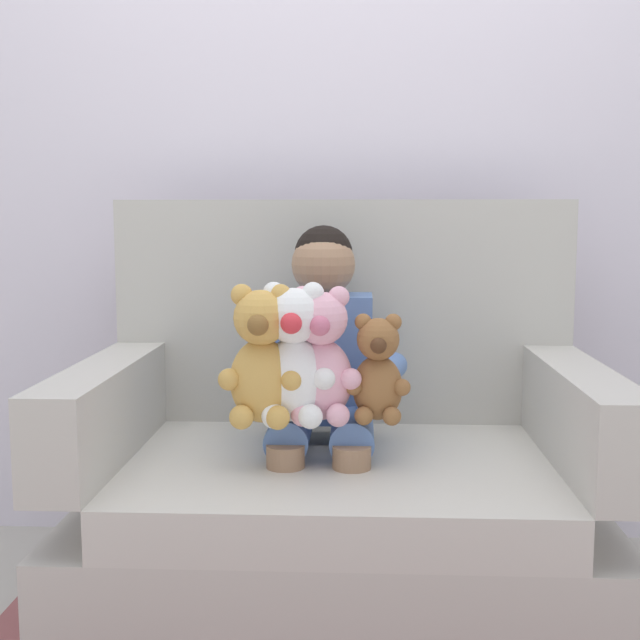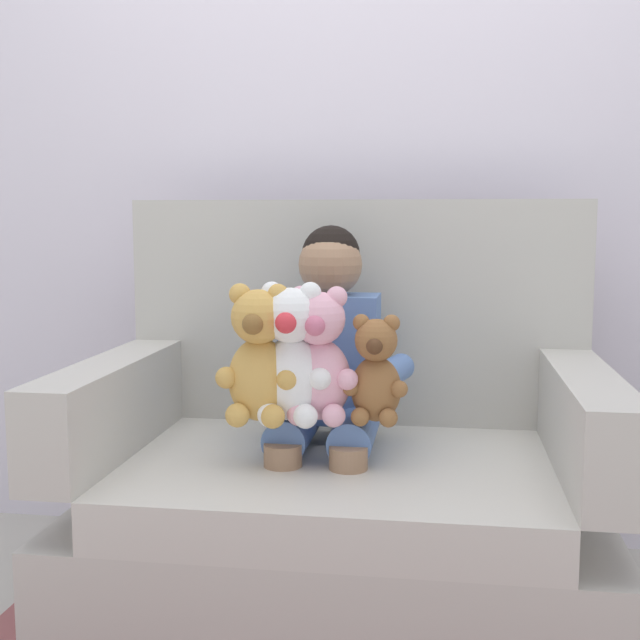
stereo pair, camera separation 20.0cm
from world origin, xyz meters
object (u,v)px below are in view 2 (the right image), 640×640
(plush_brown, at_px, (376,372))
(plush_white, at_px, (291,357))
(plush_pink, at_px, (319,359))
(armchair, at_px, (343,493))
(seated_child, at_px, (327,367))
(plush_honey, at_px, (259,358))

(plush_brown, height_order, plush_white, plush_white)
(plush_pink, height_order, plush_white, plush_white)
(armchair, relative_size, plush_brown, 5.02)
(seated_child, distance_m, plush_brown, 0.22)
(armchair, distance_m, plush_brown, 0.39)
(armchair, relative_size, plush_honey, 3.92)
(seated_child, xyz_separation_m, plush_pink, (0.00, -0.17, 0.05))
(plush_brown, distance_m, plush_honey, 0.28)
(plush_white, bearing_deg, plush_honey, 175.61)
(armchair, bearing_deg, plush_honey, -134.90)
(plush_honey, bearing_deg, seated_child, 73.60)
(plush_white, distance_m, plush_honey, 0.08)
(armchair, xyz_separation_m, plush_honey, (-0.18, -0.18, 0.39))
(plush_white, xyz_separation_m, plush_honey, (-0.08, -0.01, -0.00))
(plush_pink, bearing_deg, plush_white, -167.53)
(plush_brown, height_order, plush_honey, plush_honey)
(plush_white, bearing_deg, armchair, 43.11)
(plush_honey, bearing_deg, plush_pink, 30.58)
(seated_child, height_order, plush_pink, seated_child)
(plush_white, bearing_deg, plush_pink, 1.56)
(armchair, bearing_deg, plush_brown, -56.76)
(plush_pink, height_order, plush_honey, plush_honey)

